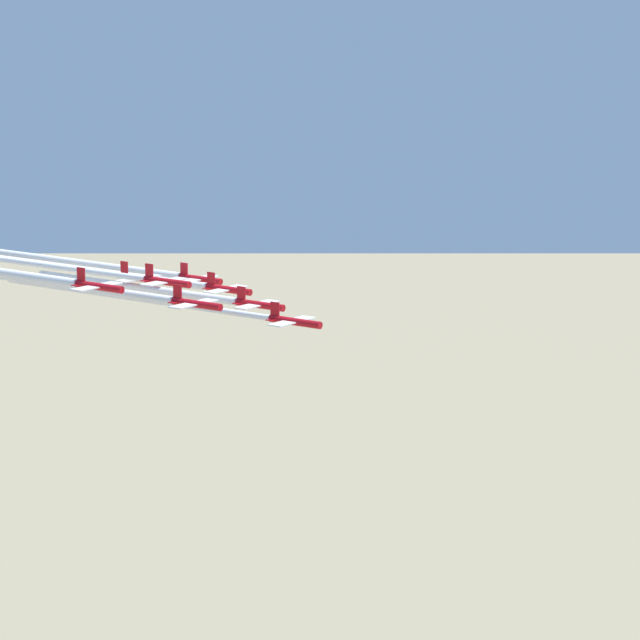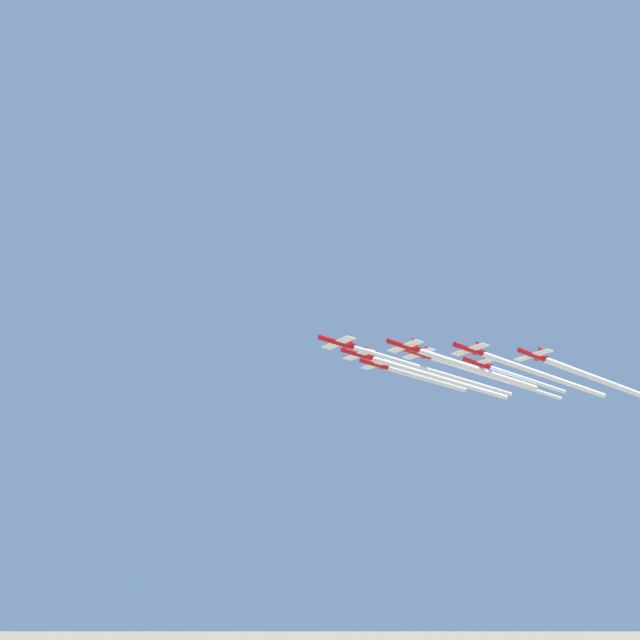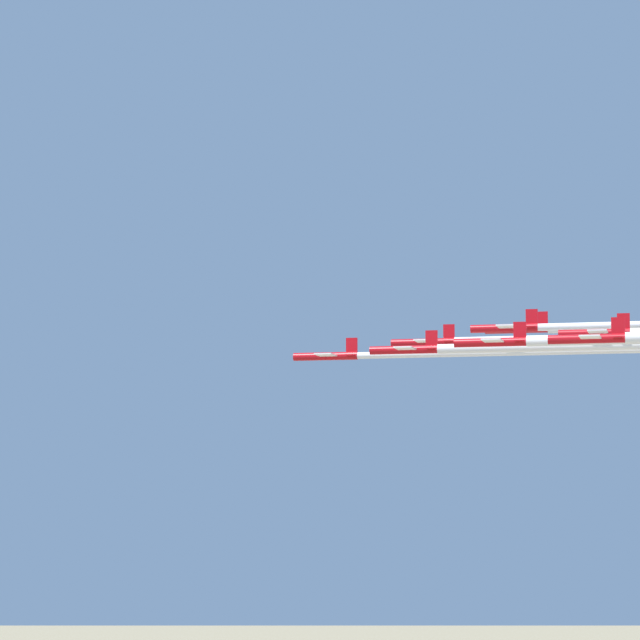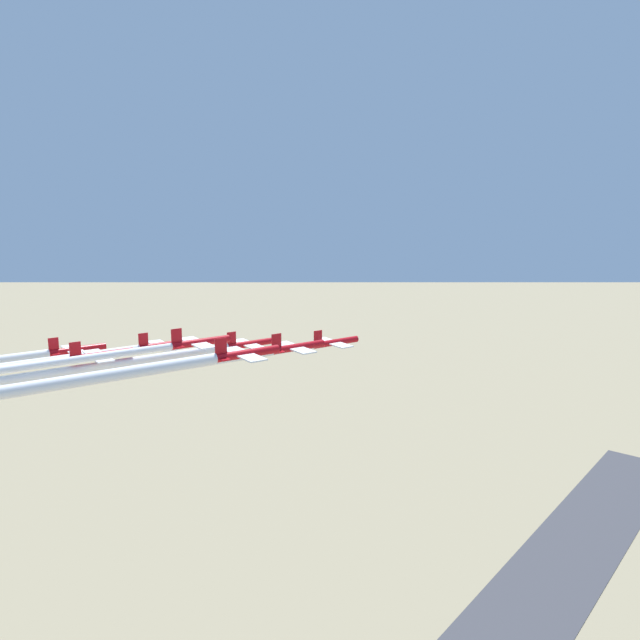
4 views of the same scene
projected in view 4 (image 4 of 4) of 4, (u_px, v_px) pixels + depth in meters
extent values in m
cylinder|color=#B20C14|center=(336.00, 342.00, 104.14)|extent=(3.82, 8.73, 1.08)
cube|color=white|center=(333.00, 343.00, 103.81)|extent=(8.57, 4.84, 0.18)
cube|color=#B20C14|center=(318.00, 337.00, 101.85)|extent=(0.63, 1.53, 2.16)
cube|color=#B20C14|center=(318.00, 345.00, 102.11)|extent=(3.32, 2.02, 0.12)
cylinder|color=#B20C14|center=(252.00, 344.00, 103.11)|extent=(3.82, 8.73, 1.08)
cube|color=white|center=(248.00, 344.00, 102.78)|extent=(8.57, 4.84, 0.18)
cube|color=#B20C14|center=(232.00, 338.00, 100.82)|extent=(0.63, 1.53, 2.16)
cube|color=#B20C14|center=(232.00, 347.00, 101.08)|extent=(3.32, 2.02, 0.12)
cylinder|color=#B20C14|center=(298.00, 347.00, 91.20)|extent=(3.82, 8.73, 1.08)
cube|color=white|center=(295.00, 348.00, 90.87)|extent=(8.57, 4.84, 0.18)
cube|color=#B20C14|center=(276.00, 341.00, 88.91)|extent=(0.63, 1.53, 2.16)
cube|color=#B20C14|center=(277.00, 350.00, 89.17)|extent=(3.32, 2.02, 0.12)
cylinder|color=#B20C14|center=(165.00, 345.00, 102.07)|extent=(3.82, 8.73, 1.08)
cube|color=white|center=(162.00, 345.00, 101.74)|extent=(8.57, 4.84, 0.18)
cube|color=#B20C14|center=(143.00, 340.00, 99.78)|extent=(0.63, 1.53, 2.16)
cube|color=#B20C14|center=(144.00, 348.00, 100.04)|extent=(3.32, 2.02, 0.12)
cylinder|color=#B20C14|center=(201.00, 342.00, 89.99)|extent=(3.82, 8.73, 1.08)
cube|color=white|center=(197.00, 343.00, 89.66)|extent=(8.57, 4.84, 0.18)
cube|color=#B20C14|center=(177.00, 336.00, 87.69)|extent=(0.63, 1.53, 2.16)
cube|color=#B20C14|center=(177.00, 346.00, 87.95)|extent=(3.32, 2.02, 0.12)
cylinder|color=#B20C14|center=(248.00, 354.00, 78.26)|extent=(3.82, 8.73, 1.08)
cube|color=white|center=(243.00, 354.00, 77.93)|extent=(8.57, 4.84, 0.18)
cube|color=#B20C14|center=(221.00, 347.00, 75.97)|extent=(0.63, 1.53, 2.16)
cube|color=#B20C14|center=(221.00, 358.00, 76.23)|extent=(3.32, 2.02, 0.12)
cylinder|color=#B20C14|center=(78.00, 350.00, 101.14)|extent=(3.82, 8.73, 1.08)
cube|color=white|center=(74.00, 350.00, 100.81)|extent=(8.57, 4.84, 0.18)
cube|color=#B20C14|center=(54.00, 344.00, 98.85)|extent=(0.63, 1.53, 2.16)
cube|color=#B20C14|center=(54.00, 353.00, 99.11)|extent=(3.32, 2.02, 0.12)
cylinder|color=#B20C14|center=(102.00, 355.00, 89.28)|extent=(3.82, 8.73, 1.08)
cube|color=white|center=(98.00, 356.00, 88.95)|extent=(8.57, 4.84, 0.18)
cube|color=#B20C14|center=(75.00, 350.00, 86.98)|extent=(0.63, 1.53, 2.16)
cube|color=#B20C14|center=(76.00, 359.00, 87.24)|extent=(3.32, 2.02, 0.12)
cylinder|color=white|center=(152.00, 372.00, 86.41)|extent=(18.07, 52.02, 0.90)
cylinder|color=white|center=(92.00, 367.00, 88.71)|extent=(14.65, 40.87, 1.24)
cylinder|color=white|center=(89.00, 380.00, 74.58)|extent=(17.15, 48.39, 1.24)
cylinder|color=white|center=(89.00, 379.00, 67.41)|extent=(10.76, 28.86, 1.36)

